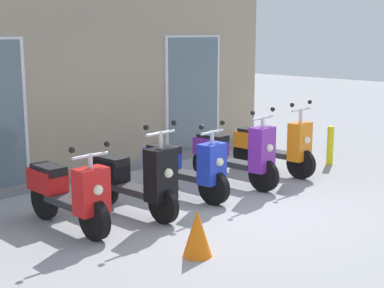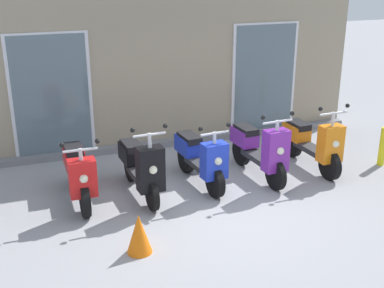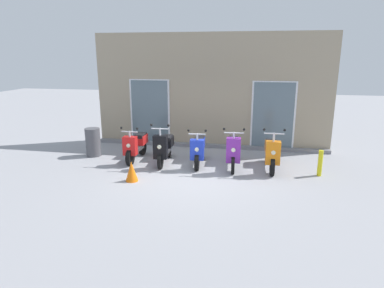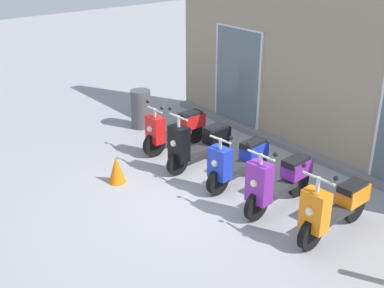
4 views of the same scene
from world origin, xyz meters
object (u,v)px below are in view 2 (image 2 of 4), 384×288
Objects in this scene: scooter_red at (78,172)px; curb_bollard at (383,146)px; scooter_blue at (200,158)px; scooter_purple at (259,149)px; scooter_orange at (312,142)px; scooter_black at (141,166)px; traffic_cone at (139,234)px.

scooter_red is 2.26× the size of curb_bollard.
scooter_purple is (1.02, -0.09, 0.05)m from scooter_blue.
scooter_purple is at bearing 173.73° from curb_bollard.
scooter_black is at bearing -178.86° from scooter_orange.
scooter_red is 5.27m from curb_bollard.
scooter_black is 3.08× the size of traffic_cone.
scooter_orange reaches higher than scooter_red.
curb_bollard is (2.31, -0.25, -0.16)m from scooter_purple.
scooter_red is 0.97× the size of scooter_purple.
scooter_blue is at bearing 179.22° from scooter_orange.
scooter_blue is 2.23× the size of curb_bollard.
scooter_purple reaches higher than traffic_cone.
scooter_red is at bearing 178.17° from scooter_blue.
scooter_black is 0.98× the size of scooter_purple.
scooter_blue reaches higher than scooter_red.
scooter_purple is at bearing 32.62° from traffic_cone.
scooter_black is (0.92, -0.15, 0.04)m from scooter_red.
scooter_red reaches higher than traffic_cone.
traffic_cone is (-3.50, -1.63, -0.22)m from scooter_orange.
curb_bollard is at bearing -6.27° from scooter_purple.
scooter_blue reaches higher than curb_bollard.
scooter_purple is (2.02, 0.00, 0.01)m from scooter_black.
scooter_red is at bearing 106.07° from traffic_cone.
scooter_black reaches higher than traffic_cone.
curb_bollard is (5.26, -0.40, -0.11)m from scooter_red.
scooter_black is 4.34m from curb_bollard.
scooter_blue is 3.00× the size of traffic_cone.
scooter_black is 1.64m from traffic_cone.
scooter_purple is at bearing 0.08° from scooter_black.
traffic_cone is (-1.44, -1.66, -0.20)m from scooter_blue.
traffic_cone is (-0.43, -1.57, -0.24)m from scooter_black.
scooter_blue is 2.07m from scooter_orange.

